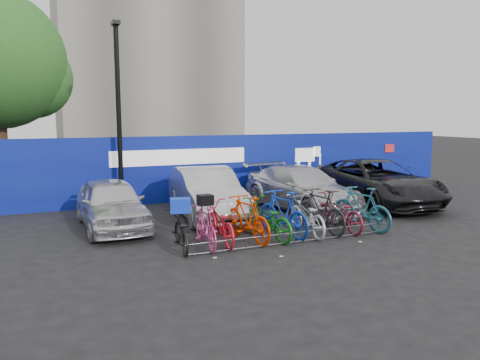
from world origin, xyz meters
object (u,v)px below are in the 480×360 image
tree (2,64)px  bike_5 (283,213)px  lamppost (119,111)px  bike_0 (181,231)px  bike_2 (219,223)px  bike_3 (247,218)px  bike_9 (361,208)px  bike_8 (340,212)px  car_2 (302,188)px  car_0 (111,204)px  bike_4 (266,219)px  bike_rack (295,237)px  bike_7 (321,210)px  car_1 (206,193)px  bike_6 (306,216)px  bike_1 (205,226)px  car_3 (376,182)px

tree → bike_5: 12.84m
lamppost → bike_0: 6.12m
bike_2 → bike_3: (0.71, -0.10, 0.07)m
bike_0 → bike_9: bike_9 is taller
bike_0 → bike_3: (1.74, 0.07, 0.14)m
lamppost → bike_8: size_ratio=3.14×
car_2 → bike_3: bearing=-145.1°
car_0 → bike_4: car_0 is taller
bike_rack → car_0: bearing=138.4°
bike_3 → car_0: bearing=-53.3°
bike_8 → bike_3: bearing=-1.2°
car_0 → bike_8: (5.69, -2.77, -0.18)m
bike_0 → bike_2: (1.03, 0.17, 0.06)m
bike_0 → car_2: bearing=-141.9°
tree → bike_7: tree is taller
car_1 → car_2: car_1 is taller
car_1 → car_0: bearing=-169.5°
car_2 → bike_8: bearing=-107.7°
bike_rack → bike_5: 0.88m
bike_0 → bike_3: size_ratio=0.88×
tree → car_1: size_ratio=1.68×
bike_6 → bike_7: (0.48, 0.07, 0.09)m
car_1 → bike_9: size_ratio=2.31×
bike_rack → car_2: (2.37, 3.66, 0.55)m
bike_9 → bike_5: bearing=-18.0°
bike_1 → bike_2: size_ratio=0.88×
car_3 → bike_1: size_ratio=3.30×
tree → bike_8: 13.92m
bike_2 → bike_3: bike_3 is taller
bike_3 → bike_8: (2.78, 0.01, -0.08)m
car_2 → tree: bearing=135.7°
bike_1 → bike_5: size_ratio=0.85×
car_0 → bike_8: car_0 is taller
bike_8 → bike_9: bearing=166.0°
tree → car_0: (2.89, -7.21, -4.37)m
bike_0 → car_0: bearing=-60.7°
tree → bike_2: tree is taller
lamppost → car_3: bearing=-17.0°
bike_5 → bike_7: (1.13, -0.04, -0.01)m
bike_7 → bike_8: (0.59, -0.04, -0.09)m
car_0 → bike_1: size_ratio=2.37×
bike_5 → bike_7: bike_5 is taller
bike_4 → lamppost: bearing=-74.2°
bike_rack → car_1: size_ratio=1.21×
bike_4 → bike_1: bearing=-7.5°
bike_8 → car_1: bearing=-48.8°
car_3 → bike_8: size_ratio=2.92×
car_1 → bike_2: car_1 is taller
bike_1 → bike_8: bike_1 is taller
tree → bike_1: size_ratio=4.53×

